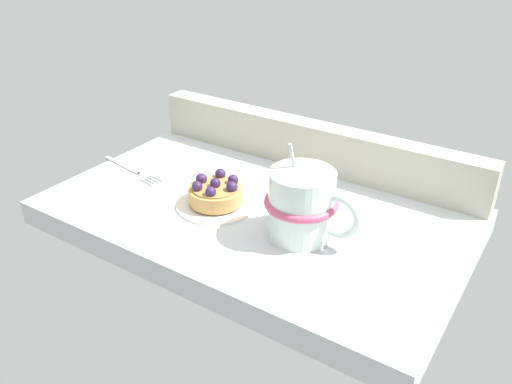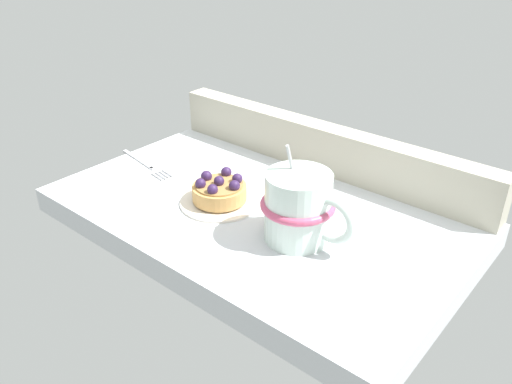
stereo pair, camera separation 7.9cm
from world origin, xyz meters
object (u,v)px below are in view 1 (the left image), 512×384
dessert_plate (216,203)px  dessert_fork (132,169)px  raspberry_tart (216,192)px  coffee_mug (303,205)px

dessert_plate → dessert_fork: (-20.59, 1.43, -0.05)cm
raspberry_tart → coffee_mug: bearing=-0.9°
coffee_mug → dessert_fork: size_ratio=0.91×
dessert_fork → raspberry_tart: bearing=-3.9°
dessert_plate → coffee_mug: size_ratio=0.89×
dessert_plate → coffee_mug: 16.72cm
raspberry_tart → coffee_mug: coffee_mug is taller
raspberry_tart → dessert_fork: bearing=176.1°
dessert_plate → coffee_mug: coffee_mug is taller
dessert_fork → dessert_plate: bearing=-4.0°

